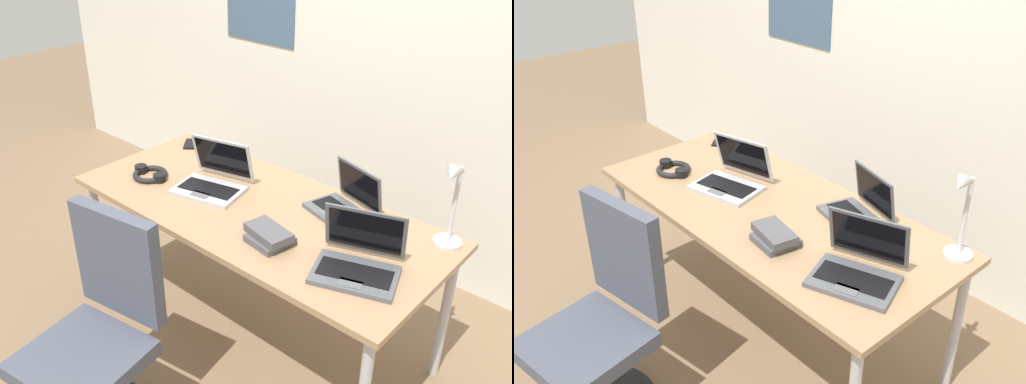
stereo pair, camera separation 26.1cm
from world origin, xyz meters
TOP-DOWN VIEW (x-y plane):
  - ground_plane at (0.00, 0.00)m, footprint 12.00×12.00m
  - wall_back at (-0.00, 1.10)m, footprint 6.00×0.13m
  - desk at (0.00, 0.00)m, footprint 1.80×0.80m
  - desk_lamp at (0.80, 0.28)m, footprint 0.12×0.18m
  - laptop_front_left at (-0.28, -0.01)m, footprint 0.38×0.36m
  - laptop_center at (0.33, 0.24)m, footprint 0.34×0.31m
  - laptop_back_left at (0.63, -0.11)m, footprint 0.40×0.37m
  - computer_mouse at (-0.60, 0.28)m, footprint 0.08×0.11m
  - cell_phone at (-0.76, 0.28)m, footprint 0.14×0.15m
  - headphones at (-0.61, -0.13)m, footprint 0.21×0.18m
  - book_stack at (0.24, -0.18)m, footprint 0.22×0.18m
  - office_chair at (-0.10, -0.86)m, footprint 0.52×0.57m

SIDE VIEW (x-z plane):
  - ground_plane at x=0.00m, z-range 0.00..0.00m
  - office_chair at x=-0.10m, z-range -0.09..0.88m
  - desk at x=0.00m, z-range 0.31..1.05m
  - cell_phone at x=-0.76m, z-range 0.74..0.75m
  - headphones at x=-0.61m, z-range 0.74..0.78m
  - computer_mouse at x=-0.60m, z-range 0.74..0.77m
  - book_stack at x=0.24m, z-range 0.74..0.81m
  - laptop_center at x=0.33m, z-range 0.68..0.89m
  - laptop_front_left at x=-0.28m, z-range 0.67..0.91m
  - laptop_back_left at x=0.63m, z-range 0.67..0.91m
  - desk_lamp at x=0.80m, z-range 0.74..1.14m
  - wall_back at x=0.00m, z-range 0.00..2.60m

